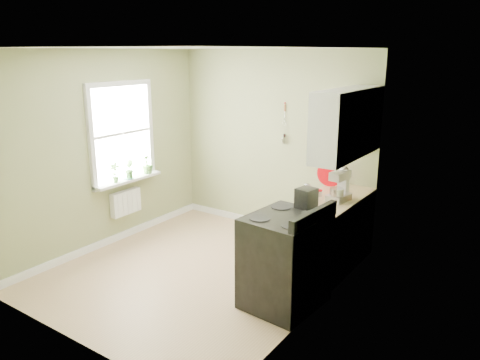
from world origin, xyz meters
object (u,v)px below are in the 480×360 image
Objects in this scene: kettle at (307,192)px; coffee_maker at (306,203)px; stand_mixer at (340,187)px; stove at (285,260)px.

coffee_maker is at bearing -64.42° from kettle.
coffee_maker reaches higher than kettle.
stand_mixer is 1.91× the size of kettle.
stove is at bearing -95.77° from stand_mixer.
coffee_maker reaches higher than stove.
kettle is at bearing -145.24° from stand_mixer.
stove is 1.26m from stand_mixer.
stand_mixer is at bearing 84.23° from stove.
coffee_maker is at bearing -95.80° from stand_mixer.
stove is 2.82× the size of stand_mixer.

